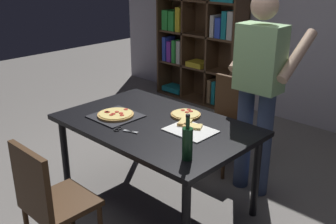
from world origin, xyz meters
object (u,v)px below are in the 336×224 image
object	(u,v)px
kitchen_scissors	(122,130)
second_pizza_plain	(186,114)
pepperoni_pizza_on_tray	(116,115)
wine_bottle	(187,143)
chair_near_camera	(49,198)
bookshelf	(201,38)
person_serving_pizza	(259,84)
chair_far_side	(226,117)
dining_table	(155,131)

from	to	relation	value
kitchen_scissors	second_pizza_plain	size ratio (longest dim) A/B	0.78
pepperoni_pizza_on_tray	wine_bottle	xyz separation A→B (m)	(0.92, -0.16, 0.10)
chair_near_camera	bookshelf	size ratio (longest dim) A/B	0.46
pepperoni_pizza_on_tray	wine_bottle	world-z (taller)	wine_bottle
wine_bottle	person_serving_pizza	bearing A→B (deg)	97.11
chair_far_side	bookshelf	bearing A→B (deg)	136.66
pepperoni_pizza_on_tray	wine_bottle	size ratio (longest dim) A/B	1.15
dining_table	chair_far_side	xyz separation A→B (m)	(0.00, 0.99, -0.17)
chair_near_camera	person_serving_pizza	xyz separation A→B (m)	(0.46, 1.76, 0.49)
second_pizza_plain	bookshelf	bearing A→B (deg)	126.52
bookshelf	pepperoni_pizza_on_tray	world-z (taller)	bookshelf
person_serving_pizza	kitchen_scissors	size ratio (longest dim) A/B	8.83
wine_bottle	second_pizza_plain	world-z (taller)	wine_bottle
dining_table	pepperoni_pizza_on_tray	distance (m)	0.37
kitchen_scissors	bookshelf	bearing A→B (deg)	117.77
dining_table	pepperoni_pizza_on_tray	world-z (taller)	pepperoni_pizza_on_tray
chair_near_camera	chair_far_side	xyz separation A→B (m)	(0.00, 1.98, 0.00)
chair_near_camera	bookshelf	bearing A→B (deg)	113.64
dining_table	chair_far_side	bearing A→B (deg)	90.00
chair_far_side	person_serving_pizza	distance (m)	0.71
person_serving_pizza	wine_bottle	world-z (taller)	person_serving_pizza
dining_table	second_pizza_plain	bearing A→B (deg)	74.46
chair_far_side	bookshelf	distance (m)	2.07
second_pizza_plain	person_serving_pizza	bearing A→B (deg)	51.65
dining_table	chair_near_camera	size ratio (longest dim) A/B	1.75
bookshelf	person_serving_pizza	xyz separation A→B (m)	(1.94, -1.61, 0.07)
dining_table	person_serving_pizza	distance (m)	0.95
chair_far_side	pepperoni_pizza_on_tray	distance (m)	1.20
person_serving_pizza	second_pizza_plain	bearing A→B (deg)	-128.35
chair_far_side	wine_bottle	distance (m)	1.46
chair_near_camera	wine_bottle	size ratio (longest dim) A/B	2.85
dining_table	bookshelf	bearing A→B (deg)	121.78
chair_near_camera	pepperoni_pizza_on_tray	size ratio (longest dim) A/B	2.48
chair_far_side	second_pizza_plain	xyz separation A→B (m)	(0.08, -0.71, 0.25)
kitchen_scissors	person_serving_pizza	bearing A→B (deg)	63.13
dining_table	chair_near_camera	distance (m)	1.00
chair_far_side	second_pizza_plain	distance (m)	0.75
dining_table	chair_far_side	distance (m)	1.00
pepperoni_pizza_on_tray	wine_bottle	bearing A→B (deg)	-9.65
chair_near_camera	kitchen_scissors	world-z (taller)	chair_near_camera
dining_table	second_pizza_plain	world-z (taller)	second_pizza_plain
pepperoni_pizza_on_tray	kitchen_scissors	xyz separation A→B (m)	(0.26, -0.15, -0.01)
person_serving_pizza	chair_near_camera	bearing A→B (deg)	-104.77
chair_near_camera	wine_bottle	distance (m)	0.98
person_serving_pizza	chair_far_side	bearing A→B (deg)	154.62
dining_table	pepperoni_pizza_on_tray	bearing A→B (deg)	-157.12
chair_far_side	pepperoni_pizza_on_tray	xyz separation A→B (m)	(-0.33, -1.13, 0.25)
wine_bottle	second_pizza_plain	bearing A→B (deg)	131.86
chair_far_side	wine_bottle	size ratio (longest dim) A/B	2.85
bookshelf	second_pizza_plain	world-z (taller)	bookshelf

